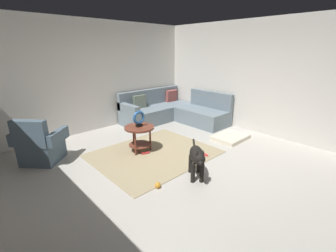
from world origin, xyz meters
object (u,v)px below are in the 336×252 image
armchair (40,146)px  dog_bed_mat (230,137)px  torus_sculpture (139,118)px  dog (197,157)px  side_table (139,132)px  dog_toy_rope (146,153)px  dog_toy_ball (158,185)px  dog_toy_bone (204,154)px  sectional_couch (173,112)px

armchair → dog_bed_mat: armchair is taller
torus_sculpture → dog: (0.05, -1.47, -0.33)m
side_table → dog_toy_rope: 0.44m
side_table → dog_toy_ball: 1.44m
armchair → dog_toy_ball: bearing=-16.8°
armchair → dog_toy_bone: armchair is taller
dog_bed_mat → dog: 2.02m
side_table → dog_toy_bone: (0.80, -1.05, -0.39)m
armchair → dog_toy_bone: size_ratio=5.53×
dog → torus_sculpture: bearing=-46.6°
torus_sculpture → dog_toy_bone: (0.80, -1.05, -0.68)m
dog_bed_mat → dog: dog is taller
armchair → dog: (1.67, -2.33, 0.05)m
sectional_couch → dog: size_ratio=3.37×
side_table → dog_toy_bone: bearing=-52.7°
dog → dog_toy_ball: (-0.64, 0.22, -0.33)m
dog_toy_ball → dog_bed_mat: bearing=7.7°
torus_sculpture → dog: size_ratio=0.49×
dog_toy_ball → side_table: bearing=64.5°
sectional_couch → dog_toy_rope: 2.33m
side_table → dog_toy_ball: bearing=-115.5°
torus_sculpture → dog_bed_mat: torus_sculpture is taller
dog_bed_mat → dog: bearing=-163.6°
dog_toy_bone → dog_bed_mat: bearing=6.7°
dog_bed_mat → dog: (-1.91, -0.56, 0.33)m
dog_toy_ball → dog_toy_rope: 1.22m
torus_sculpture → dog_toy_ball: 1.54m
dog_toy_rope → dog_bed_mat: bearing=-20.2°
armchair → dog_toy_ball: (1.03, -2.12, -0.28)m
dog → dog_toy_rope: bearing=-46.0°
side_table → dog_bed_mat: bearing=-25.0°
torus_sculpture → dog_toy_bone: torus_sculpture is taller
dog_bed_mat → armchair: bearing=153.6°
torus_sculpture → dog: 1.51m
side_table → torus_sculpture: (-0.00, -0.00, 0.29)m
sectional_couch → dog_toy_ball: sectional_couch is taller
sectional_couch → side_table: size_ratio=3.75×
dog → dog_bed_mat: bearing=-122.0°
armchair → dog_toy_rope: (1.62, -1.05, -0.30)m
sectional_couch → dog_toy_bone: 2.40m
dog_toy_ball → dog_toy_rope: size_ratio=0.58×
dog → dog_toy_bone: 0.93m
sectional_couch → dog_toy_ball: size_ratio=24.30×
dog_bed_mat → dog_toy_bone: (-1.16, -0.14, -0.01)m
dog_bed_mat → dog_toy_bone: size_ratio=4.44×
armchair → dog_toy_bone: 3.10m
dog_bed_mat → dog_toy_bone: 1.17m
torus_sculpture → dog_toy_bone: bearing=-52.7°
torus_sculpture → dog_toy_rope: 0.71m
torus_sculpture → side_table: bearing=87.3°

